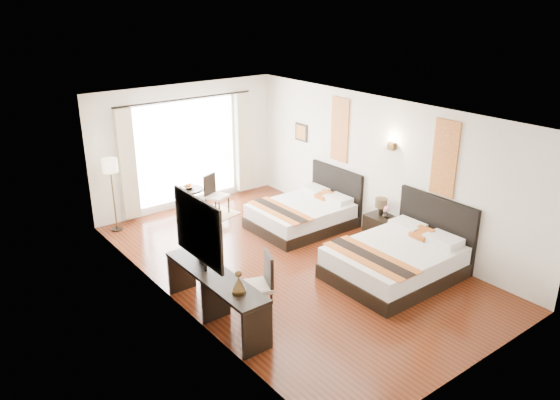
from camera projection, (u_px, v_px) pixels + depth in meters
floor at (290, 264)px, 9.95m from camera, size 4.50×7.50×0.01m
ceiling at (291, 112)px, 8.95m from camera, size 4.50×7.50×0.02m
wall_headboard at (379, 168)px, 10.72m from camera, size 0.01×7.50×2.80m
wall_desk at (173, 223)px, 8.17m from camera, size 0.01×7.50×2.80m
wall_window at (186, 146)px, 12.22m from camera, size 4.50×0.01×2.80m
wall_entry at (481, 275)px, 6.67m from camera, size 4.50×0.01×2.80m
window_glass at (187, 151)px, 12.25m from camera, size 2.40×0.02×2.20m
sheer_curtain at (188, 151)px, 12.20m from camera, size 2.30×0.02×2.10m
drape_left at (127, 164)px, 11.35m from camera, size 0.35×0.14×2.35m
drape_right at (243, 142)px, 13.00m from camera, size 0.35×0.14×2.35m
art_panel_near at (445, 158)px, 9.42m from camera, size 0.03×0.50×1.35m
art_panel_far at (340, 130)px, 11.37m from camera, size 0.03×0.50×1.35m
wall_sconce at (392, 146)px, 10.27m from camera, size 0.10×0.14×0.14m
mirror_frame at (198, 229)px, 7.60m from camera, size 0.04×1.25×0.95m
mirror_glass at (200, 229)px, 7.61m from camera, size 0.01×1.12×0.82m
bed_near at (398, 259)px, 9.42m from camera, size 2.20×1.71×1.24m
bed_far at (304, 213)px, 11.43m from camera, size 2.01×1.57×1.13m
nightstand at (380, 228)px, 10.77m from camera, size 0.45×0.56×0.54m
table_lamp at (381, 204)px, 10.65m from camera, size 0.24×0.24×0.38m
vase at (386, 217)px, 10.56m from camera, size 0.15×0.15×0.14m
console_desk at (216, 297)px, 8.15m from camera, size 0.50×2.20×0.76m
television at (197, 247)px, 8.35m from camera, size 0.39×0.76×0.45m
bronze_figurine at (239, 283)px, 7.48m from camera, size 0.25×0.25×0.30m
desk_chair at (257, 296)px, 8.32m from camera, size 0.60×0.60×1.00m
floor_lamp at (110, 170)px, 10.91m from camera, size 0.31×0.31×1.54m
side_table at (190, 203)px, 11.89m from camera, size 0.58×0.58×0.67m
fruit_bowl at (189, 187)px, 11.76m from camera, size 0.21×0.21×0.05m
window_chair at (217, 202)px, 12.08m from camera, size 0.55×0.55×0.91m
jute_rug at (209, 216)px, 12.03m from camera, size 1.39×1.11×0.01m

